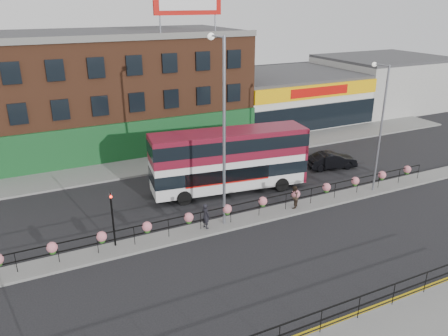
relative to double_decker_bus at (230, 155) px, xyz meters
name	(u,v)px	position (x,y,z in m)	size (l,w,h in m)	color
ground	(245,221)	(-1.21, -4.57, -2.75)	(120.00, 120.00, 0.00)	black
north_pavement	(178,160)	(-1.21, 7.43, -2.68)	(60.00, 4.00, 0.15)	slate
median	(245,220)	(-1.21, -4.57, -2.68)	(60.00, 1.60, 0.15)	slate
yellow_line_inner	(351,315)	(-1.21, -14.27, -2.75)	(60.00, 0.10, 0.01)	gold
yellow_line_outer	(354,317)	(-1.21, -14.45, -2.75)	(60.00, 0.10, 0.01)	gold
brick_building	(105,89)	(-5.21, 15.39, 2.37)	(25.00, 12.21, 10.30)	brown
supermarket	(285,96)	(14.79, 15.34, -0.10)	(15.00, 12.25, 5.30)	silver
warehouse_east	(382,82)	(29.54, 15.43, 0.40)	(14.50, 12.00, 6.30)	#A3A39E
median_railing	(245,206)	(-1.21, -4.57, -1.71)	(30.04, 0.56, 1.23)	black
south_railing	(321,316)	(-3.21, -14.67, -1.79)	(20.04, 0.05, 1.12)	black
double_decker_bus	(230,155)	(0.00, 0.00, 0.00)	(11.33, 4.05, 4.48)	silver
car	(331,160)	(9.51, 0.39, -2.09)	(4.27, 2.24, 1.34)	black
pedestrian_a	(206,216)	(-3.88, -4.55, -1.81)	(0.51, 0.66, 1.59)	black
pedestrian_b	(294,197)	(2.38, -4.60, -1.84)	(0.94, 0.92, 1.53)	black
lamp_column_west	(222,118)	(-2.65, -4.23, 3.95)	(0.40, 1.94, 11.06)	gray
lamp_column_east	(380,118)	(9.18, -4.46, 2.64)	(0.32, 1.55, 8.85)	gray
traffic_light_median	(112,208)	(-9.21, -4.17, -0.29)	(0.15, 0.28, 3.65)	black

